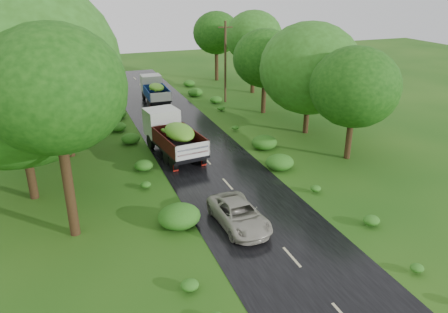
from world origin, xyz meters
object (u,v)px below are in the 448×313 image
truck_far (154,89)px  utility_pole (225,62)px  truck_near (172,133)px  car (239,215)px

truck_far → utility_pole: 7.57m
truck_near → car: truck_near is taller
truck_far → car: (-1.16, -24.84, -0.73)m
truck_far → utility_pole: size_ratio=0.73×
utility_pole → truck_far: bearing=173.8°
truck_near → truck_far: bearing=75.5°
truck_far → car: 24.88m
car → utility_pole: bearing=68.3°
truck_near → car: bearing=-93.4°
truck_far → car: truck_far is taller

